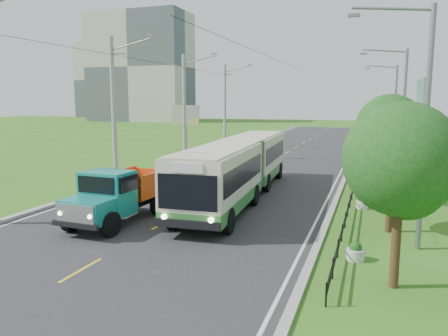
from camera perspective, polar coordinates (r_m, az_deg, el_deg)
The scene contains 30 objects.
ground at distance 20.51m, azimuth -7.95°, elevation -7.19°, with size 240.00×240.00×0.00m, color #336417.
road at distance 39.02m, azimuth 5.45°, elevation 0.44°, with size 14.00×120.00×0.02m, color #28282B.
curb_left at distance 41.28m, azimuth -4.31°, elevation 1.00°, with size 0.40×120.00×0.15m, color #9E9E99.
curb_right at distance 38.00m, azimuth 15.98°, elevation -0.02°, with size 0.30×120.00×0.10m, color #9E9E99.
edge_line_left at distance 41.07m, azimuth -3.60°, elevation 0.89°, with size 0.12×120.00×0.00m, color silver.
edge_line_right at distance 38.04m, azimuth 15.23°, elevation -0.02°, with size 0.12×120.00×0.00m, color silver.
centre_dash at distance 20.51m, azimuth -7.95°, elevation -7.13°, with size 0.12×2.20×0.00m, color yellow.
railing_right at distance 32.01m, azimuth 16.92°, elevation -1.19°, with size 0.04×40.00×0.60m, color black.
pole_near at distance 31.69m, azimuth -14.17°, elevation 7.55°, with size 3.51×0.32×10.00m.
pole_mid at distance 42.25m, azimuth -5.18°, elevation 7.99°, with size 3.51×0.32×10.00m.
pole_far at distance 53.43m, azimuth 0.14°, elevation 8.16°, with size 3.51×0.32×10.00m.
tree_front at distance 13.84m, azimuth 22.27°, elevation 0.31°, with size 3.36×3.41×5.60m.
tree_second at distance 19.82m, azimuth 21.33°, elevation 2.12°, with size 3.18×3.26×5.30m.
tree_third at distance 25.76m, azimuth 20.90°, elevation 4.57°, with size 3.60×3.62×6.00m.
tree_fourth at distance 31.77m, azimuth 20.55°, elevation 4.54°, with size 3.24×3.31×5.40m.
tree_fifth at distance 37.74m, azimuth 20.36°, elevation 5.53°, with size 3.48×3.52×5.80m.
tree_back at distance 43.74m, azimuth 20.19°, elevation 5.63°, with size 3.30×3.36×5.50m.
streetlight_near at distance 17.64m, azimuth 24.39°, elevation 5.72°, with size 3.02×0.20×9.07m.
streetlight_mid at distance 31.60m, azimuth 22.11°, elevation 6.83°, with size 3.02×0.20×9.07m.
streetlight_far at distance 45.59m, azimuth 21.23°, elevation 7.25°, with size 3.02×0.20×9.07m.
planter_front at distance 16.43m, azimuth 16.78°, elevation -10.49°, with size 0.64×0.64×0.67m.
planter_near at distance 24.14m, azimuth 17.58°, elevation -4.40°, with size 0.64×0.64×0.67m.
planter_mid at distance 32.00m, azimuth 17.99°, elevation -1.27°, with size 0.64×0.64×0.67m.
planter_far at distance 39.91m, azimuth 18.24°, elevation 0.62°, with size 0.64×0.64×0.67m.
billboard_left at distance 45.53m, azimuth -5.04°, elevation 6.50°, with size 3.00×0.20×5.20m.
billboard_right at distance 37.70m, azimuth 24.23°, elevation 7.57°, with size 0.24×6.00×7.30m.
apartment_near at distance 129.83m, azimuth -10.85°, elevation 12.70°, with size 28.00×14.00×30.00m, color #B7B2A3.
apartment_far at distance 164.02m, azimuth -14.14°, elevation 11.02°, with size 24.00×14.00×26.00m, color #B7B2A3.
bus at distance 25.21m, azimuth 1.97°, elevation 0.47°, with size 3.71×17.18×3.29m.
dump_truck at distance 20.84m, azimuth -13.60°, elevation -3.05°, with size 2.61×6.12×2.52m.
Camera 1 is at (9.03, -17.55, 5.58)m, focal length 35.00 mm.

